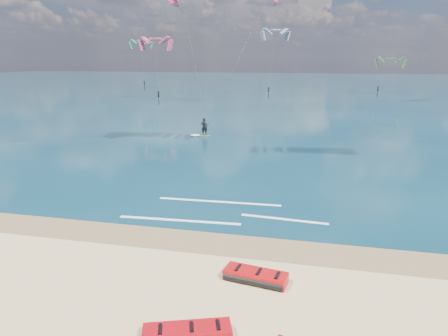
# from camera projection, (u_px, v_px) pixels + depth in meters

# --- Properties ---
(ground) EXTENTS (320.00, 320.00, 0.00)m
(ground) POSITION_uv_depth(u_px,v_px,m) (274.00, 120.00, 53.10)
(ground) COLOR tan
(ground) RESTS_ON ground
(wet_sand_strip) EXTENTS (320.00, 2.40, 0.01)m
(wet_sand_strip) POSITION_uv_depth(u_px,v_px,m) (197.00, 241.00, 18.29)
(wet_sand_strip) COLOR brown
(wet_sand_strip) RESTS_ON ground
(sea) EXTENTS (320.00, 200.00, 0.04)m
(sea) POSITION_uv_depth(u_px,v_px,m) (296.00, 87.00, 113.32)
(sea) COLOR #0A2C3C
(sea) RESTS_ON ground
(packed_kite_mid) EXTENTS (2.75, 1.61, 0.44)m
(packed_kite_mid) POSITION_uv_depth(u_px,v_px,m) (255.00, 280.00, 15.04)
(packed_kite_mid) COLOR red
(packed_kite_mid) RESTS_ON ground
(kitesurfer_main) EXTENTS (11.74, 10.14, 16.36)m
(kitesurfer_main) POSITION_uv_depth(u_px,v_px,m) (213.00, 55.00, 35.89)
(kitesurfer_main) COLOR yellow
(kitesurfer_main) RESTS_ON sea
(shoreline_foam) EXTENTS (10.71, 3.64, 0.01)m
(shoreline_foam) POSITION_uv_depth(u_px,v_px,m) (221.00, 212.00, 21.55)
(shoreline_foam) COLOR white
(shoreline_foam) RESTS_ON ground
(distant_kites) EXTENTS (80.65, 36.08, 13.75)m
(distant_kites) POSITION_uv_depth(u_px,v_px,m) (264.00, 68.00, 87.30)
(distant_kites) COLOR #358C32
(distant_kites) RESTS_ON ground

